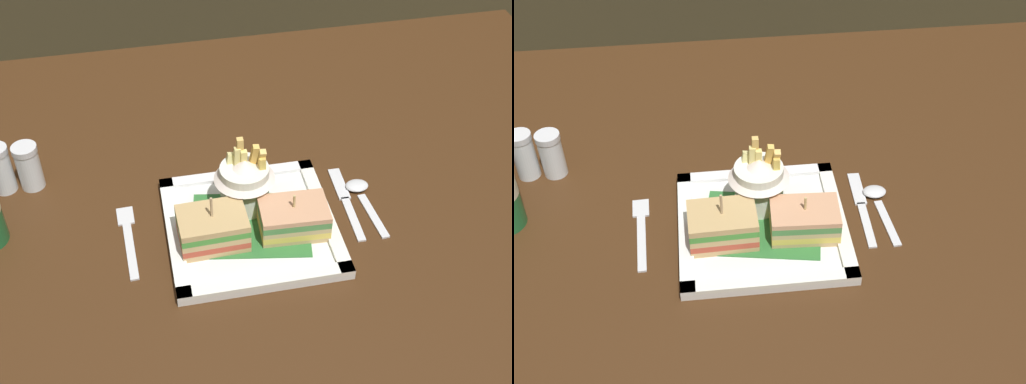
% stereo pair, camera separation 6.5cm
% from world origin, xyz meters
% --- Properties ---
extents(dining_table, '(1.27, 0.95, 0.76)m').
position_xyz_m(dining_table, '(0.00, 0.00, 0.63)').
color(dining_table, '#3E2411').
rests_on(dining_table, ground_plane).
extents(square_plate, '(0.24, 0.24, 0.02)m').
position_xyz_m(square_plate, '(-0.03, -0.07, 0.77)').
color(square_plate, white).
rests_on(square_plate, dining_table).
extents(sandwich_half_left, '(0.10, 0.07, 0.08)m').
position_xyz_m(sandwich_half_left, '(-0.09, -0.09, 0.80)').
color(sandwich_half_left, tan).
rests_on(sandwich_half_left, square_plate).
extents(sandwich_half_right, '(0.10, 0.07, 0.06)m').
position_xyz_m(sandwich_half_right, '(0.03, -0.09, 0.79)').
color(sandwich_half_right, tan).
rests_on(sandwich_half_right, square_plate).
extents(fries_cup, '(0.09, 0.09, 0.11)m').
position_xyz_m(fries_cup, '(-0.03, -0.03, 0.82)').
color(fries_cup, silver).
rests_on(fries_cup, square_plate).
extents(fork, '(0.03, 0.14, 0.00)m').
position_xyz_m(fork, '(-0.20, -0.05, 0.76)').
color(fork, silver).
rests_on(fork, dining_table).
extents(knife, '(0.02, 0.16, 0.00)m').
position_xyz_m(knife, '(0.12, -0.03, 0.76)').
color(knife, silver).
rests_on(knife, dining_table).
extents(spoon, '(0.03, 0.12, 0.01)m').
position_xyz_m(spoon, '(0.15, -0.03, 0.77)').
color(spoon, silver).
rests_on(spoon, dining_table).
extents(salt_shaker, '(0.04, 0.04, 0.08)m').
position_xyz_m(salt_shaker, '(-0.38, 0.09, 0.80)').
color(salt_shaker, silver).
rests_on(salt_shaker, dining_table).
extents(pepper_shaker, '(0.04, 0.04, 0.08)m').
position_xyz_m(pepper_shaker, '(-0.34, 0.09, 0.80)').
color(pepper_shaker, silver).
rests_on(pepper_shaker, dining_table).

